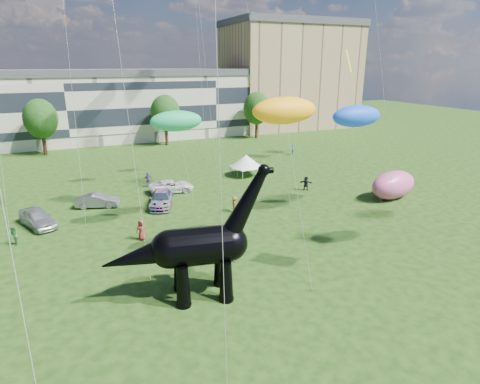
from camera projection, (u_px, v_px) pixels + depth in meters
name	position (u px, v px, depth m)	size (l,w,h in m)	color
ground	(249.00, 318.00, 23.44)	(220.00, 220.00, 0.00)	#16330C
terrace_row	(66.00, 110.00, 72.66)	(78.00, 11.00, 12.00)	beige
apartment_block	(289.00, 78.00, 91.96)	(28.00, 18.00, 22.00)	tan
tree_mid_left	(40.00, 116.00, 63.20)	(5.20, 5.20, 9.44)	#382314
tree_mid_right	(165.00, 110.00, 70.79)	(5.20, 5.20, 9.44)	#382314
tree_far_right	(257.00, 106.00, 77.62)	(5.20, 5.20, 9.44)	#382314
dinosaur_sculpture	(194.00, 249.00, 24.67)	(10.73, 3.69, 8.73)	black
car_silver	(37.00, 218.00, 36.27)	(1.98, 4.91, 1.67)	silver
car_grey	(97.00, 201.00, 41.18)	(1.48, 4.25, 1.40)	slate
car_white	(172.00, 186.00, 46.02)	(2.33, 5.05, 1.40)	white
car_dark	(161.00, 199.00, 41.54)	(2.18, 5.36, 1.56)	#595960
gazebo_near	(245.00, 162.00, 53.02)	(4.27, 4.27, 2.45)	silver
gazebo_far	(246.00, 161.00, 52.40)	(4.55, 4.55, 2.81)	white
inflatable_pink	(393.00, 185.00, 43.67)	(6.14, 3.07, 3.07)	#DC5593
visitors	(189.00, 202.00, 40.45)	(41.62, 30.80, 1.79)	navy
kites	(219.00, 25.00, 34.29)	(63.29, 55.09, 28.10)	#CF0D3D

